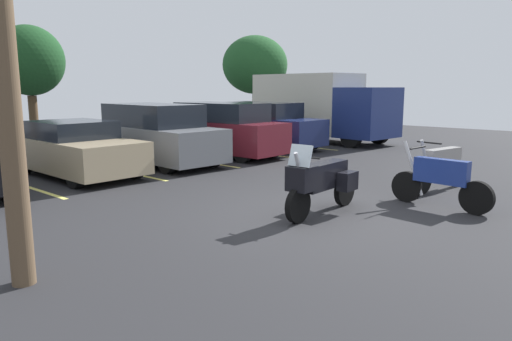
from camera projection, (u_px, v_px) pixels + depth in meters
ground at (318, 217)px, 9.15m from camera, size 44.00×44.00×0.10m
motorcycle_touring at (321, 181)px, 9.07m from camera, size 2.34×0.89×1.42m
motorcycle_second at (442, 165)px, 11.28m from camera, size 2.22×0.69×1.27m
motorcycle_third at (440, 180)px, 9.60m from camera, size 0.62×2.13×1.31m
parking_stripes at (74, 177)px, 12.94m from camera, size 19.43×4.61×0.01m
car_tan at (76, 150)px, 13.06m from camera, size 2.00×4.44×1.52m
car_grey at (157, 134)px, 15.10m from camera, size 2.21×4.88×1.90m
car_maroon at (223, 129)px, 16.86m from camera, size 1.86×4.70×1.89m
car_navy at (266, 125)px, 19.03m from camera, size 2.00×4.71×1.83m
box_truck at (320, 106)px, 21.52m from camera, size 3.00×6.97×3.02m
tree_center_left at (29, 61)px, 22.68m from camera, size 3.25×3.25×5.35m
tree_far_left at (255, 65)px, 31.48m from camera, size 4.31×4.31×5.80m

